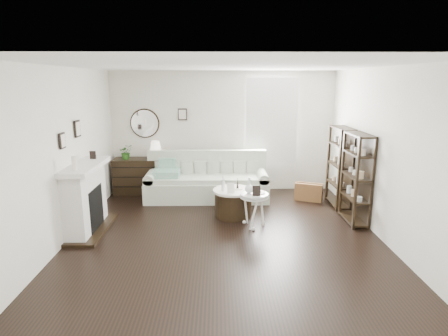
{
  "coord_description": "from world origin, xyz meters",
  "views": [
    {
      "loc": [
        -0.12,
        -5.69,
        2.49
      ],
      "look_at": [
        -0.0,
        0.8,
        0.97
      ],
      "focal_mm": 30.0,
      "sensor_mm": 36.0,
      "label": 1
    }
  ],
  "objects_px": {
    "drum_table": "(233,203)",
    "pedestal_table": "(254,196)",
    "sofa": "(207,183)",
    "dresser": "(141,176)"
  },
  "relations": [
    {
      "from": "drum_table",
      "to": "pedestal_table",
      "type": "relative_size",
      "value": 1.25
    },
    {
      "from": "sofa",
      "to": "drum_table",
      "type": "relative_size",
      "value": 3.45
    },
    {
      "from": "dresser",
      "to": "drum_table",
      "type": "relative_size",
      "value": 1.59
    },
    {
      "from": "sofa",
      "to": "dresser",
      "type": "height_order",
      "value": "sofa"
    },
    {
      "from": "sofa",
      "to": "pedestal_table",
      "type": "distance_m",
      "value": 1.87
    },
    {
      "from": "sofa",
      "to": "drum_table",
      "type": "xyz_separation_m",
      "value": [
        0.52,
        -1.14,
        -0.07
      ]
    },
    {
      "from": "dresser",
      "to": "pedestal_table",
      "type": "xyz_separation_m",
      "value": [
        2.34,
        -2.04,
        0.15
      ]
    },
    {
      "from": "drum_table",
      "to": "sofa",
      "type": "bearing_deg",
      "value": 114.56
    },
    {
      "from": "sofa",
      "to": "drum_table",
      "type": "distance_m",
      "value": 1.25
    },
    {
      "from": "dresser",
      "to": "drum_table",
      "type": "xyz_separation_m",
      "value": [
        2.0,
        -1.53,
        -0.13
      ]
    }
  ]
}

